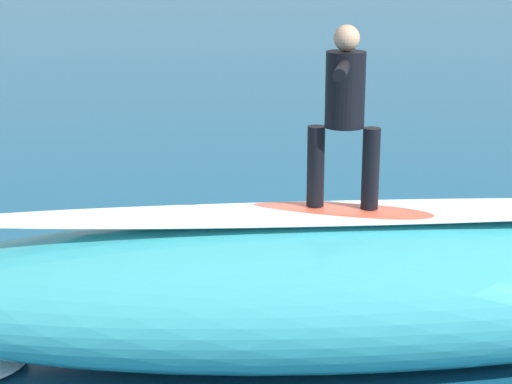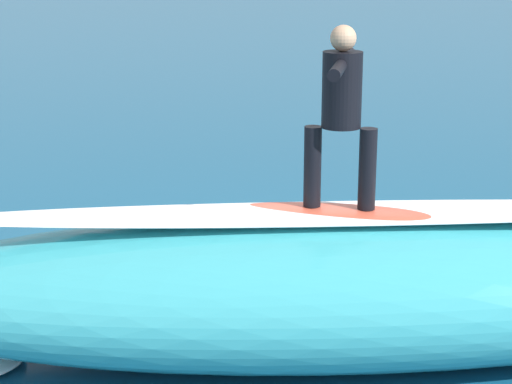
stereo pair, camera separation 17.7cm
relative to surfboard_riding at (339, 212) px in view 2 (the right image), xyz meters
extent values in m
plane|color=#145175|center=(-0.36, -2.26, -1.46)|extent=(120.00, 120.00, 0.00)
ellipsoid|color=teal|center=(-0.03, 0.01, -0.75)|extent=(9.16, 4.29, 1.41)
ellipsoid|color=white|center=(-0.03, 0.01, -0.01)|extent=(7.52, 2.60, 0.08)
ellipsoid|color=#E0563D|center=(0.00, 0.00, 0.00)|extent=(1.89, 1.32, 0.10)
cylinder|color=black|center=(0.22, -0.12, 0.42)|extent=(0.16, 0.16, 0.75)
cylinder|color=black|center=(-0.22, 0.12, 0.42)|extent=(0.16, 0.16, 0.75)
cylinder|color=black|center=(0.00, 0.00, 1.13)|extent=(0.48, 0.48, 0.68)
sphere|color=tan|center=(0.00, 0.00, 1.59)|extent=(0.23, 0.23, 0.23)
cylinder|color=black|center=(0.23, 0.42, 1.37)|extent=(0.38, 0.58, 0.11)
cylinder|color=black|center=(-0.23, -0.42, 1.37)|extent=(0.38, 0.58, 0.11)
ellipsoid|color=#33B2D1|center=(0.49, -3.52, -1.41)|extent=(1.97, 1.84, 0.10)
cylinder|color=black|center=(0.49, -3.52, -1.21)|extent=(0.82, 0.77, 0.29)
sphere|color=tan|center=(0.11, -3.18, -1.15)|extent=(0.21, 0.21, 0.21)
cylinder|color=black|center=(1.11, -3.96, -1.29)|extent=(0.60, 0.56, 0.13)
cylinder|color=black|center=(1.00, -4.09, -1.29)|extent=(0.60, 0.56, 0.13)
ellipsoid|color=white|center=(-2.09, -1.62, -1.40)|extent=(1.13, 0.96, 0.12)
camera|label=1|loc=(3.20, 7.04, 2.37)|focal=61.34mm
camera|label=2|loc=(3.03, 7.09, 2.37)|focal=61.34mm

